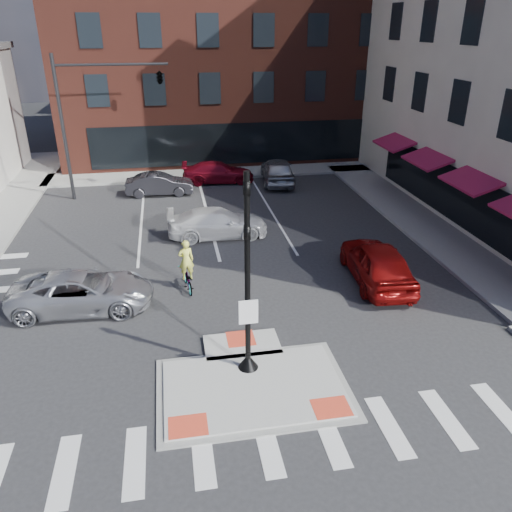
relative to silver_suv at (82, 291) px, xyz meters
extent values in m
plane|color=#28282B|center=(5.28, -5.00, -0.70)|extent=(120.00, 120.00, 0.00)
cube|color=gray|center=(5.28, -5.50, -0.67)|extent=(5.40, 3.60, 0.06)
cube|color=#A8A8A3|center=(5.28, -5.50, -0.64)|extent=(5.00, 3.20, 0.12)
cube|color=#A8A8A3|center=(5.28, -3.40, -0.64)|extent=(2.40, 1.40, 0.12)
cube|color=#E94329|center=(3.38, -6.70, -0.57)|extent=(1.00, 0.80, 0.01)
cube|color=#E94329|center=(7.18, -6.70, -0.57)|extent=(1.00, 0.80, 0.01)
cube|color=#E94329|center=(5.28, -3.10, -0.57)|extent=(0.90, 0.90, 0.01)
cube|color=gray|center=(-5.72, 15.00, -0.62)|extent=(3.00, 20.00, 0.15)
cube|color=gray|center=(16.08, 5.00, -0.62)|extent=(3.00, 24.00, 0.15)
cube|color=gray|center=(8.28, 17.00, -0.62)|extent=(26.00, 3.00, 0.15)
cube|color=#58241B|center=(8.28, 27.00, 6.80)|extent=(24.00, 18.00, 15.00)
cube|color=black|center=(8.28, 18.00, 1.10)|extent=(20.00, 0.12, 2.80)
cube|color=black|center=(17.28, 5.00, 1.00)|extent=(0.12, 16.00, 2.60)
cube|color=#A71645|center=(16.58, 5.00, 2.35)|extent=(1.46, 3.00, 0.58)
cube|color=#A71645|center=(16.58, 11.00, 2.35)|extent=(1.46, 3.00, 0.58)
cube|color=slate|center=(1.28, 47.00, 4.30)|extent=(10.00, 12.00, 10.00)
cube|color=brown|center=(14.28, 49.00, 5.30)|extent=(12.00, 12.00, 12.00)
cone|color=black|center=(5.28, -4.60, -0.35)|extent=(0.60, 0.60, 0.45)
cylinder|color=black|center=(5.28, -4.60, 2.50)|extent=(0.16, 0.16, 5.80)
cube|color=white|center=(5.28, -4.72, 1.40)|extent=(0.55, 0.04, 0.75)
imported|color=black|center=(5.28, -4.60, 4.60)|extent=(0.18, 0.22, 1.10)
imported|color=black|center=(5.28, -4.60, 3.40)|extent=(0.18, 0.22, 1.10)
cylinder|color=black|center=(-2.22, 13.00, 3.30)|extent=(0.20, 0.20, 8.00)
cylinder|color=black|center=(0.78, 13.00, 6.70)|extent=(6.00, 0.14, 0.14)
imported|color=black|center=(3.28, 13.00, 6.10)|extent=(0.48, 2.24, 0.90)
imported|color=#B9BAC1|center=(0.00, 0.00, 0.00)|extent=(5.12, 2.54, 1.40)
imported|color=maroon|center=(11.23, 0.13, 0.14)|extent=(2.33, 5.04, 1.67)
imported|color=silver|center=(5.52, 5.88, -0.01)|extent=(4.78, 1.97, 1.39)
imported|color=#27272C|center=(2.78, 12.96, -0.04)|extent=(4.03, 1.52, 1.31)
imported|color=#A4A6AB|center=(10.28, 14.14, 0.12)|extent=(2.45, 4.99, 1.64)
imported|color=maroon|center=(6.52, 14.93, -0.03)|extent=(4.70, 2.17, 1.33)
imported|color=#3F3F44|center=(3.78, 0.79, -0.28)|extent=(0.75, 1.65, 0.84)
imported|color=#F4F456|center=(3.78, 0.79, 0.56)|extent=(0.63, 0.45, 1.61)
camera|label=1|loc=(3.38, -16.51, 8.72)|focal=35.00mm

